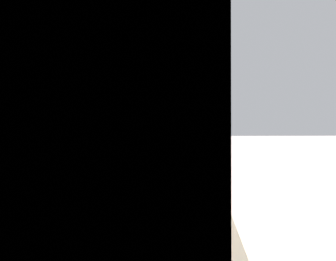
# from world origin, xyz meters

# --- Properties ---
(wall_back) EXTENTS (4.15, 0.12, 2.66)m
(wall_back) POSITION_xyz_m (0.00, 1.50, 1.33)
(wall_back) COLOR beige
(wall_back) RESTS_ON ground_plane
(oven_range) EXTENTS (0.60, 0.69, 1.11)m
(oven_range) POSITION_xyz_m (1.51, 1.10, 0.48)
(oven_range) COLOR #B7BABF
(oven_range) RESTS_ON ground_plane
(microwave) EXTENTS (0.47, 0.40, 0.31)m
(microwave) POSITION_xyz_m (0.45, 1.16, 1.08)
(microwave) COLOR #B7BABF
(microwave) RESTS_ON counter_run
(kettle) EXTENTS (0.16, 0.12, 0.15)m
(kettle) POSITION_xyz_m (-0.56, 1.04, 0.99)
(kettle) COLOR #B7BABF
(kettle) RESTS_ON counter_run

